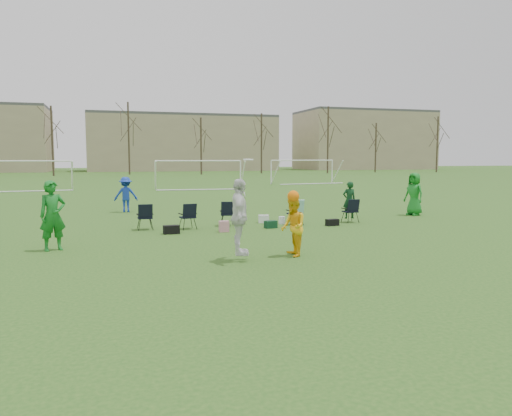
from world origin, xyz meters
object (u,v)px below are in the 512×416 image
object	(u,v)px
fielder_green_near	(53,216)
center_contest	(262,221)
fielder_green_far	(414,194)
goal_left	(24,167)
goal_right	(303,165)
fielder_blue	(126,195)
goal_mid	(199,166)

from	to	relation	value
fielder_green_near	center_contest	distance (m)	6.12
fielder_green_far	fielder_green_near	bearing A→B (deg)	-90.53
goal_left	goal_right	size ratio (longest dim) A/B	1.01
fielder_green_near	goal_left	distance (m)	29.54
fielder_green_far	goal_left	world-z (taller)	goal_left
center_contest	fielder_blue	bearing A→B (deg)	103.11
fielder_blue	goal_mid	world-z (taller)	goal_mid
fielder_green_near	fielder_blue	size ratio (longest dim) A/B	1.17
fielder_blue	fielder_green_far	xyz separation A→B (m)	(12.78, -5.23, 0.12)
goal_mid	goal_right	size ratio (longest dim) A/B	1.01
center_contest	goal_right	xyz separation A→B (m)	(15.73, 36.01, 0.91)
fielder_green_near	center_contest	world-z (taller)	center_contest
fielder_blue	goal_mid	bearing A→B (deg)	-109.86
fielder_green_far	goal_mid	world-z (taller)	goal_mid
goal_mid	goal_right	world-z (taller)	same
fielder_green_near	center_contest	size ratio (longest dim) A/B	0.77
fielder_blue	goal_left	xyz separation A→B (m)	(-7.28, 19.18, 1.06)
goal_mid	fielder_green_near	bearing A→B (deg)	-104.60
goal_mid	goal_left	bearing A→B (deg)	175.87
center_contest	goal_mid	bearing A→B (deg)	82.91
goal_right	center_contest	bearing A→B (deg)	-121.60
fielder_green_far	goal_left	size ratio (longest dim) A/B	0.27
goal_left	fielder_green_near	bearing A→B (deg)	-85.50
goal_mid	goal_right	distance (m)	13.42
center_contest	goal_left	bearing A→B (deg)	107.78
goal_left	goal_right	distance (m)	26.31
goal_mid	center_contest	bearing A→B (deg)	-93.09
fielder_blue	goal_left	size ratio (longest dim) A/B	0.23
fielder_green_near	goal_left	size ratio (longest dim) A/B	0.27
fielder_green_near	fielder_blue	world-z (taller)	fielder_green_near
fielder_blue	goal_right	bearing A→B (deg)	-127.42
center_contest	goal_right	size ratio (longest dim) A/B	0.36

